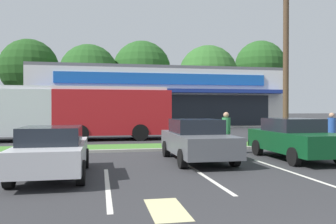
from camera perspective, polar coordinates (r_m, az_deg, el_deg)
name	(u,v)px	position (r m, az deg, el deg)	size (l,w,h in m)	color
grass_median	(166,147)	(17.24, -0.37, -5.69)	(56.00, 2.20, 0.12)	#427A2D
curb_lip	(171,150)	(16.05, 0.44, -6.15)	(56.00, 0.24, 0.12)	#99968C
parking_stripe_0	(108,186)	(9.06, -9.86, -11.80)	(0.12, 4.80, 0.01)	silver
parking_stripe_1	(204,176)	(10.27, 5.94, -10.31)	(0.12, 4.80, 0.01)	silver
parking_stripe_2	(288,171)	(11.56, 19.05, -9.11)	(0.12, 4.80, 0.01)	silver
lot_arrow	(167,209)	(6.96, -0.22, -15.61)	(0.70, 1.60, 0.01)	beige
storefront_building	(156,98)	(38.93, -2.05, 2.25)	(25.59, 12.53, 6.14)	silver
tree_left	(29,68)	(50.92, -21.76, 6.68)	(7.79, 7.79, 11.29)	#473323
tree_mid_left	(89,74)	(48.14, -12.82, 6.11)	(7.87, 7.87, 10.53)	#473323
tree_mid	(142,70)	(50.37, -4.30, 6.88)	(8.25, 8.25, 11.60)	#473323
tree_mid_right	(208,75)	(49.03, 6.56, 6.02)	(8.22, 8.22, 10.70)	#473323
tree_right	(260,66)	(54.43, 14.84, 7.27)	(7.52, 7.52, 12.07)	#473323
utility_pole	(284,33)	(20.07, 18.42, 12.13)	(3.04, 2.40, 11.23)	#4C3826
city_bus	(65,111)	(22.05, -16.47, 0.10)	(12.76, 2.71, 3.25)	#AD191E
car_0	(295,138)	(14.17, 20.03, -4.09)	(1.99, 4.47, 1.56)	#0C3F1E
car_1	(52,151)	(10.43, -18.39, -6.06)	(1.91, 4.19, 1.44)	#B7B7BC
car_2	(197,140)	(12.94, 4.74, -4.54)	(2.01, 4.54, 1.54)	#515459
pedestrian_by_pole	(226,133)	(15.04, 9.49, -3.41)	(0.36, 0.36, 1.79)	black
pedestrian_mid	(332,132)	(17.35, 25.19, -2.98)	(0.35, 0.35, 1.75)	#47423D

